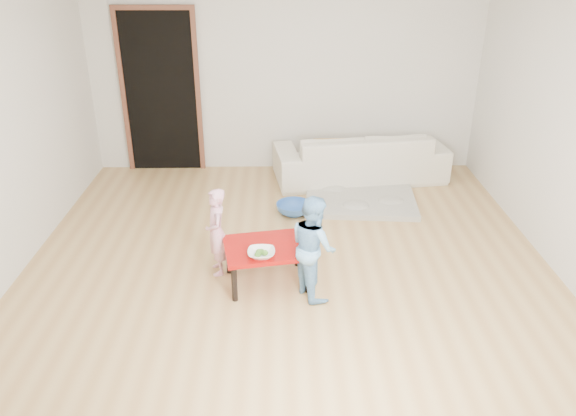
{
  "coord_description": "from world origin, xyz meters",
  "views": [
    {
      "loc": [
        -0.07,
        -4.71,
        2.8
      ],
      "look_at": [
        0.0,
        -0.2,
        0.65
      ],
      "focal_mm": 35.0,
      "sensor_mm": 36.0,
      "label": 1
    }
  ],
  "objects_px": {
    "red_table": "(268,264)",
    "bowl": "(261,253)",
    "sofa": "(360,156)",
    "child_pink": "(217,232)",
    "child_blue": "(313,247)",
    "basin": "(294,208)"
  },
  "relations": [
    {
      "from": "red_table",
      "to": "bowl",
      "type": "distance_m",
      "value": 0.29
    },
    {
      "from": "sofa",
      "to": "child_pink",
      "type": "height_order",
      "value": "child_pink"
    },
    {
      "from": "red_table",
      "to": "bowl",
      "type": "relative_size",
      "value": 3.2
    },
    {
      "from": "child_pink",
      "to": "child_blue",
      "type": "distance_m",
      "value": 0.93
    },
    {
      "from": "child_pink",
      "to": "sofa",
      "type": "bearing_deg",
      "value": 132.17
    },
    {
      "from": "red_table",
      "to": "basin",
      "type": "height_order",
      "value": "red_table"
    },
    {
      "from": "red_table",
      "to": "child_pink",
      "type": "bearing_deg",
      "value": 157.96
    },
    {
      "from": "red_table",
      "to": "bowl",
      "type": "bearing_deg",
      "value": -104.18
    },
    {
      "from": "child_pink",
      "to": "child_blue",
      "type": "xyz_separation_m",
      "value": [
        0.86,
        -0.36,
        0.05
      ]
    },
    {
      "from": "bowl",
      "to": "basin",
      "type": "relative_size",
      "value": 0.59
    },
    {
      "from": "sofa",
      "to": "bowl",
      "type": "height_order",
      "value": "sofa"
    },
    {
      "from": "bowl",
      "to": "child_pink",
      "type": "height_order",
      "value": "child_pink"
    },
    {
      "from": "bowl",
      "to": "child_blue",
      "type": "xyz_separation_m",
      "value": [
        0.44,
        0.01,
        0.06
      ]
    },
    {
      "from": "red_table",
      "to": "basin",
      "type": "relative_size",
      "value": 1.89
    },
    {
      "from": "basin",
      "to": "child_blue",
      "type": "bearing_deg",
      "value": -85.4
    },
    {
      "from": "child_pink",
      "to": "child_blue",
      "type": "bearing_deg",
      "value": 54.65
    },
    {
      "from": "sofa",
      "to": "child_blue",
      "type": "distance_m",
      "value": 2.73
    },
    {
      "from": "red_table",
      "to": "child_blue",
      "type": "xyz_separation_m",
      "value": [
        0.4,
        -0.18,
        0.28
      ]
    },
    {
      "from": "red_table",
      "to": "sofa",
      "type": "bearing_deg",
      "value": 64.94
    },
    {
      "from": "sofa",
      "to": "child_pink",
      "type": "bearing_deg",
      "value": 46.67
    },
    {
      "from": "child_pink",
      "to": "basin",
      "type": "height_order",
      "value": "child_pink"
    },
    {
      "from": "red_table",
      "to": "child_blue",
      "type": "bearing_deg",
      "value": -23.98
    }
  ]
}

